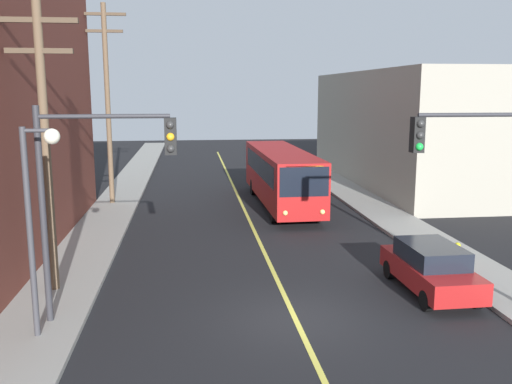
% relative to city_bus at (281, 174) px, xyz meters
% --- Properties ---
extents(ground_plane, '(120.00, 120.00, 0.00)m').
position_rel_city_bus_xyz_m(ground_plane, '(-2.20, -16.03, -1.82)').
color(ground_plane, black).
extents(sidewalk_left, '(2.50, 90.00, 0.15)m').
position_rel_city_bus_xyz_m(sidewalk_left, '(-9.45, -6.03, -1.74)').
color(sidewalk_left, gray).
rests_on(sidewalk_left, ground).
extents(sidewalk_right, '(2.50, 90.00, 0.15)m').
position_rel_city_bus_xyz_m(sidewalk_right, '(5.05, -6.03, -1.74)').
color(sidewalk_right, gray).
rests_on(sidewalk_right, ground).
extents(lane_stripe_center, '(0.16, 60.00, 0.01)m').
position_rel_city_bus_xyz_m(lane_stripe_center, '(-2.20, -1.03, -1.81)').
color(lane_stripe_center, '#D8CC4C').
rests_on(lane_stripe_center, ground).
extents(building_right_warehouse, '(12.00, 22.32, 7.84)m').
position_rel_city_bus_xyz_m(building_right_warehouse, '(12.29, 6.99, 2.10)').
color(building_right_warehouse, gray).
rests_on(building_right_warehouse, ground).
extents(city_bus, '(2.78, 12.20, 3.20)m').
position_rel_city_bus_xyz_m(city_bus, '(0.00, 0.00, 0.00)').
color(city_bus, maroon).
rests_on(city_bus, ground).
extents(parked_car_red, '(1.88, 4.43, 1.62)m').
position_rel_city_bus_xyz_m(parked_car_red, '(2.59, -14.41, -0.98)').
color(parked_car_red, maroon).
rests_on(parked_car_red, ground).
extents(utility_pole_near, '(2.40, 0.28, 9.06)m').
position_rel_city_bus_xyz_m(utility_pole_near, '(-9.61, -13.02, 3.35)').
color(utility_pole_near, brown).
rests_on(utility_pole_near, sidewalk_left).
extents(utility_pole_mid, '(2.40, 0.28, 11.10)m').
position_rel_city_bus_xyz_m(utility_pole_mid, '(-9.67, 1.28, 4.40)').
color(utility_pole_mid, brown).
rests_on(utility_pole_mid, sidewalk_left).
extents(traffic_signal_left_corner, '(3.75, 0.48, 6.00)m').
position_rel_city_bus_xyz_m(traffic_signal_left_corner, '(-7.61, -15.65, 2.49)').
color(traffic_signal_left_corner, '#2D2D33').
rests_on(traffic_signal_left_corner, sidewalk_left).
extents(traffic_signal_right_corner, '(3.75, 0.48, 6.00)m').
position_rel_city_bus_xyz_m(traffic_signal_right_corner, '(3.21, -15.95, 2.49)').
color(traffic_signal_right_corner, '#2D2D33').
rests_on(traffic_signal_right_corner, sidewalk_right).
extents(street_lamp_left, '(0.98, 0.40, 5.50)m').
position_rel_city_bus_xyz_m(street_lamp_left, '(-9.03, -16.60, 1.92)').
color(street_lamp_left, '#38383D').
rests_on(street_lamp_left, sidewalk_left).
extents(fire_hydrant, '(0.44, 0.26, 0.84)m').
position_rel_city_bus_xyz_m(fire_hydrant, '(4.65, -12.13, -1.23)').
color(fire_hydrant, red).
rests_on(fire_hydrant, sidewalk_right).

